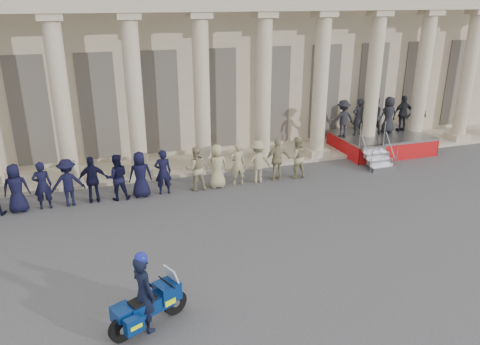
{
  "coord_description": "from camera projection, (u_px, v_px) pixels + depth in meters",
  "views": [
    {
      "loc": [
        -3.03,
        -9.85,
        6.79
      ],
      "look_at": [
        1.32,
        3.27,
        1.6
      ],
      "focal_mm": 35.0,
      "sensor_mm": 36.0,
      "label": 1
    }
  ],
  "objects": [
    {
      "name": "ground",
      "position": [
        231.0,
        279.0,
        12.03
      ],
      "size": [
        90.0,
        90.0,
        0.0
      ],
      "primitive_type": "plane",
      "color": "#404043",
      "rests_on": "ground"
    },
    {
      "name": "building",
      "position": [
        144.0,
        45.0,
        23.54
      ],
      "size": [
        40.0,
        12.5,
        9.0
      ],
      "color": "tan",
      "rests_on": "ground"
    },
    {
      "name": "officer_rank",
      "position": [
        67.0,
        183.0,
        15.98
      ],
      "size": [
        17.68,
        0.64,
        1.69
      ],
      "color": "black",
      "rests_on": "ground"
    },
    {
      "name": "reviewing_stand",
      "position": [
        382.0,
        122.0,
        21.57
      ],
      "size": [
        5.09,
        3.97,
        2.51
      ],
      "color": "gray",
      "rests_on": "ground"
    },
    {
      "name": "motorcycle",
      "position": [
        149.0,
        305.0,
        10.12
      ],
      "size": [
        1.81,
        1.17,
        1.24
      ],
      "rotation": [
        0.0,
        0.0,
        0.43
      ],
      "color": "black",
      "rests_on": "ground"
    },
    {
      "name": "rider",
      "position": [
        144.0,
        292.0,
        9.91
      ],
      "size": [
        0.66,
        0.77,
        1.89
      ],
      "rotation": [
        0.0,
        0.0,
        2.0
      ],
      "color": "black",
      "rests_on": "ground"
    }
  ]
}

